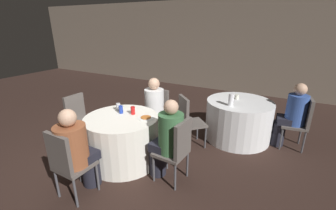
% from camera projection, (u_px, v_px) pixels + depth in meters
% --- Properties ---
extents(ground_plane, '(16.00, 16.00, 0.00)m').
position_uv_depth(ground_plane, '(125.00, 161.00, 3.58)').
color(ground_plane, black).
extents(wall_back, '(16.00, 0.06, 2.80)m').
position_uv_depth(wall_back, '(219.00, 46.00, 7.09)').
color(wall_back, '#7A6B5B').
rests_on(wall_back, ground_plane).
extents(table_near, '(1.12, 1.12, 0.74)m').
position_uv_depth(table_near, '(123.00, 139.00, 3.50)').
color(table_near, white).
rests_on(table_near, ground_plane).
extents(table_far, '(1.19, 1.19, 0.74)m').
position_uv_depth(table_far, '(238.00, 120.00, 4.19)').
color(table_far, white).
rests_on(table_far, ground_plane).
extents(chair_near_east, '(0.43, 0.43, 0.92)m').
position_uv_depth(chair_near_east, '(177.00, 147.00, 2.95)').
color(chair_near_east, '#59514C').
rests_on(chair_near_east, ground_plane).
extents(chair_near_south, '(0.41, 0.41, 0.92)m').
position_uv_depth(chair_near_south, '(67.00, 161.00, 2.64)').
color(chair_near_south, '#59514C').
rests_on(chair_near_south, ground_plane).
extents(chair_near_north, '(0.42, 0.42, 0.92)m').
position_uv_depth(chair_near_north, '(157.00, 110.00, 4.22)').
color(chair_near_north, '#59514C').
rests_on(chair_near_north, ground_plane).
extents(chair_near_west, '(0.42, 0.41, 0.92)m').
position_uv_depth(chair_near_west, '(79.00, 117.00, 3.90)').
color(chair_near_west, '#59514C').
rests_on(chair_near_west, ground_plane).
extents(chair_far_east, '(0.45, 0.45, 0.92)m').
position_uv_depth(chair_far_east, '(301.00, 119.00, 3.80)').
color(chair_far_east, '#59514C').
rests_on(chair_far_east, ground_plane).
extents(chair_far_southwest, '(0.57, 0.57, 0.92)m').
position_uv_depth(chair_far_southwest, '(188.00, 118.00, 3.86)').
color(chair_far_southwest, '#59514C').
rests_on(chair_far_southwest, ground_plane).
extents(person_green_jacket, '(0.51, 0.34, 1.17)m').
position_uv_depth(person_green_jacket, '(167.00, 140.00, 3.01)').
color(person_green_jacket, black).
rests_on(person_green_jacket, ground_plane).
extents(person_white_shirt, '(0.35, 0.51, 1.17)m').
position_uv_depth(person_white_shirt, '(152.00, 110.00, 4.08)').
color(person_white_shirt, '#4C4238').
rests_on(person_white_shirt, ground_plane).
extents(person_floral_shirt, '(0.37, 0.52, 1.16)m').
position_uv_depth(person_floral_shirt, '(77.00, 151.00, 2.75)').
color(person_floral_shirt, black).
rests_on(person_floral_shirt, ground_plane).
extents(person_blue_shirt, '(0.50, 0.35, 1.16)m').
position_uv_depth(person_blue_shirt, '(290.00, 116.00, 3.84)').
color(person_blue_shirt, black).
rests_on(person_blue_shirt, ground_plane).
extents(pizza_plate_near, '(0.25, 0.25, 0.02)m').
position_uv_depth(pizza_plate_near, '(146.00, 118.00, 3.33)').
color(pizza_plate_near, white).
rests_on(pizza_plate_near, table_near).
extents(soda_can_silver, '(0.07, 0.07, 0.12)m').
position_uv_depth(soda_can_silver, '(118.00, 107.00, 3.61)').
color(soda_can_silver, silver).
rests_on(soda_can_silver, table_near).
extents(soda_can_blue, '(0.07, 0.07, 0.12)m').
position_uv_depth(soda_can_blue, '(121.00, 109.00, 3.50)').
color(soda_can_blue, '#1E38A5').
rests_on(soda_can_blue, table_near).
extents(soda_can_red, '(0.07, 0.07, 0.12)m').
position_uv_depth(soda_can_red, '(133.00, 111.00, 3.46)').
color(soda_can_red, red).
rests_on(soda_can_red, table_near).
extents(bottle_far, '(0.09, 0.09, 0.22)m').
position_uv_depth(bottle_far, '(231.00, 100.00, 3.80)').
color(bottle_far, white).
rests_on(bottle_far, table_far).
extents(cup_far, '(0.07, 0.07, 0.09)m').
position_uv_depth(cup_far, '(237.00, 97.00, 4.16)').
color(cup_far, silver).
rests_on(cup_far, table_far).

